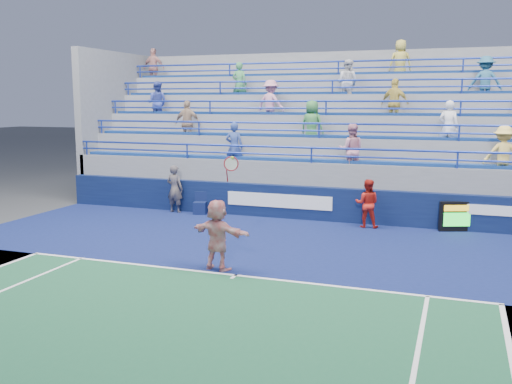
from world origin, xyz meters
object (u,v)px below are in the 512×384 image
at_px(line_judge, 175,189).
at_px(judge_chair, 200,207).
at_px(ball_girl, 367,204).
at_px(serve_speed_board, 461,217).
at_px(tennis_player, 218,235).

bearing_deg(line_judge, judge_chair, -173.69).
distance_m(line_judge, ball_girl, 6.68).
height_order(line_judge, ball_girl, line_judge).
distance_m(serve_speed_board, judge_chair, 8.46).
distance_m(judge_chair, line_judge, 1.12).
distance_m(tennis_player, line_judge, 7.13).
height_order(serve_speed_board, ball_girl, ball_girl).
relative_size(judge_chair, ball_girl, 0.51).
relative_size(serve_speed_board, line_judge, 0.76).
xyz_separation_m(serve_speed_board, judge_chair, (-8.46, -0.20, -0.21)).
xyz_separation_m(serve_speed_board, ball_girl, (-2.73, -0.39, 0.29)).
bearing_deg(ball_girl, serve_speed_board, -175.89).
distance_m(judge_chair, ball_girl, 5.75).
height_order(serve_speed_board, judge_chair, serve_speed_board).
xyz_separation_m(judge_chair, line_judge, (-0.95, -0.03, 0.59)).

